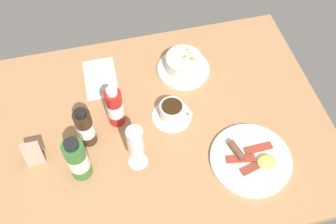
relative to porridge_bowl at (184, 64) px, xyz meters
The scene contains 10 objects.
ground_plane 25.15cm from the porridge_bowl, 59.48° to the left, with size 110.00×84.00×3.00cm, color #B27F51.
porridge_bowl is the anchor object (origin of this frame).
cutlery_setting 30.47cm from the porridge_bowl, ahead, with size 11.38×18.37×0.90cm.
coffee_cup 20.78cm from the porridge_bowl, 64.61° to the left, with size 13.41×13.41×6.12cm.
wine_glass 40.86cm from the porridge_bowl, 54.61° to the left, with size 6.13×6.13×17.93cm.
sauce_bottle_green 51.88cm from the porridge_bowl, 38.37° to the left, with size 6.42×6.42×17.73cm.
sauce_bottle_brown 43.13cm from the porridge_bowl, 30.16° to the left, with size 5.52×5.52×16.14cm.
sauce_bottle_red 31.70cm from the porridge_bowl, 30.57° to the left, with size 5.51×5.51×16.73cm.
breakfast_plate 42.12cm from the porridge_bowl, 105.31° to the left, with size 25.49×25.49×3.70cm.
menu_card 59.05cm from the porridge_bowl, 24.04° to the left, with size 5.67×4.82×9.60cm.
Camera 1 is at (14.36, 66.44, 107.59)cm, focal length 40.98 mm.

